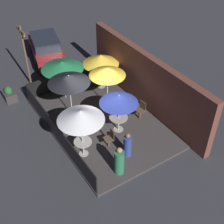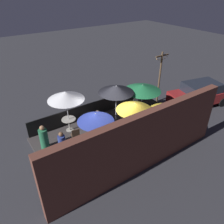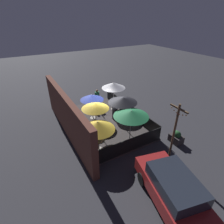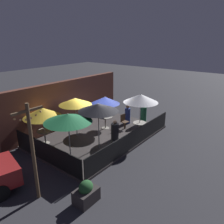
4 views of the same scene
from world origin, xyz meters
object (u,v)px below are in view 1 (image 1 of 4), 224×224
(patio_umbrella_3, at_px, (62,65))
(patio_umbrella_4, at_px, (107,72))
(patio_umbrella_1, at_px, (81,115))
(dining_table_1, at_px, (83,144))
(patio_umbrella_5, at_px, (69,79))
(patio_chair_1, at_px, (110,138))
(patio_umbrella_0, at_px, (101,59))
(light_post, at_px, (25,53))
(planter_box, at_px, (9,94))
(patron_2, at_px, (82,121))
(dining_table_2, at_px, (118,120))
(dining_table_0, at_px, (101,78))
(patron_1, at_px, (119,161))
(patio_chair_0, at_px, (141,109))
(parked_car_0, at_px, (46,48))
(patio_umbrella_2, at_px, (119,99))
(patron_0, at_px, (128,146))

(patio_umbrella_3, xyz_separation_m, patio_umbrella_4, (1.87, 1.53, 0.07))
(patio_umbrella_1, distance_m, dining_table_1, 1.61)
(patio_umbrella_5, relative_size, patio_chair_1, 2.60)
(patio_umbrella_0, height_order, patio_umbrella_4, patio_umbrella_4)
(dining_table_1, bearing_deg, patio_umbrella_5, 163.07)
(patio_umbrella_3, xyz_separation_m, light_post, (-2.48, -1.05, -0.11))
(patio_chair_1, relative_size, planter_box, 1.06)
(light_post, bearing_deg, patio_umbrella_0, 50.63)
(patron_2, bearing_deg, dining_table_2, 57.98)
(patio_chair_1, distance_m, patron_2, 1.73)
(patio_umbrella_5, height_order, dining_table_1, patio_umbrella_5)
(dining_table_0, bearing_deg, patio_umbrella_5, -61.27)
(dining_table_2, relative_size, patio_chair_1, 0.96)
(patio_umbrella_5, distance_m, patron_1, 4.61)
(dining_table_2, distance_m, patio_chair_0, 1.43)
(patio_chair_0, height_order, patron_1, patron_1)
(patio_umbrella_5, bearing_deg, patron_1, -0.82)
(planter_box, xyz_separation_m, parked_car_0, (-2.95, 3.50, 0.48))
(patio_umbrella_2, height_order, patron_2, patio_umbrella_2)
(dining_table_2, distance_m, light_post, 6.66)
(patio_umbrella_2, relative_size, patio_umbrella_5, 0.86)
(patio_umbrella_5, height_order, dining_table_0, patio_umbrella_5)
(patio_chair_0, bearing_deg, patio_umbrella_1, 4.69)
(dining_table_1, relative_size, patio_chair_1, 0.85)
(patio_umbrella_0, distance_m, patio_umbrella_2, 3.78)
(patron_2, bearing_deg, patio_umbrella_0, 135.16)
(patio_umbrella_4, bearing_deg, dining_table_1, -49.21)
(patio_umbrella_5, xyz_separation_m, dining_table_2, (2.16, 1.36, -1.56))
(patio_chair_1, xyz_separation_m, parked_car_0, (-8.98, 0.89, 0.23))
(patron_1, bearing_deg, dining_table_0, 63.89)
(dining_table_2, bearing_deg, patio_umbrella_5, -147.72)
(patio_umbrella_4, relative_size, dining_table_0, 2.85)
(patio_umbrella_3, xyz_separation_m, patio_umbrella_5, (1.59, -0.41, 0.18))
(patio_chair_0, xyz_separation_m, patron_0, (1.71, -2.01, 0.03))
(patio_umbrella_1, xyz_separation_m, light_post, (-6.72, 0.17, -0.31))
(patio_umbrella_1, distance_m, patio_umbrella_5, 2.77)
(patio_chair_1, distance_m, patron_0, 0.94)
(patio_umbrella_1, relative_size, dining_table_2, 2.78)
(patio_umbrella_2, bearing_deg, patio_umbrella_3, -165.68)
(patron_0, relative_size, patron_2, 1.07)
(patio_umbrella_4, relative_size, patron_2, 1.94)
(planter_box, relative_size, parked_car_0, 0.19)
(patio_umbrella_0, bearing_deg, dining_table_2, -18.90)
(patio_umbrella_1, height_order, dining_table_1, patio_umbrella_1)
(patron_1, relative_size, light_post, 0.38)
(patio_chair_1, xyz_separation_m, planter_box, (-6.03, -2.61, -0.25))
(dining_table_0, xyz_separation_m, light_post, (-2.65, -3.23, 1.32))
(patio_umbrella_4, distance_m, patio_umbrella_5, 1.96)
(patio_chair_1, bearing_deg, planter_box, -56.94)
(dining_table_1, relative_size, patron_2, 0.67)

